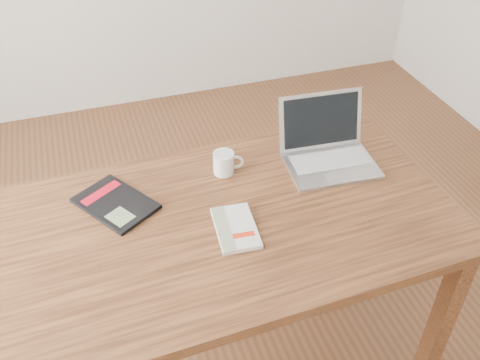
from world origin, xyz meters
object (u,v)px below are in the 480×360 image
object	(u,v)px
desk	(231,238)
coffee_mug	(224,162)
white_guidebook	(236,228)
laptop	(328,149)
black_guidebook	(116,203)

from	to	relation	value
desk	coffee_mug	xyz separation A→B (m)	(0.05, 0.24, 0.13)
desk	coffee_mug	world-z (taller)	coffee_mug
white_guidebook	laptop	distance (m)	0.50
white_guidebook	laptop	world-z (taller)	laptop
desk	coffee_mug	bearing A→B (deg)	75.91
coffee_mug	laptop	bearing A→B (deg)	5.31
black_guidebook	desk	bearing A→B (deg)	-60.25
laptop	coffee_mug	distance (m)	0.38
white_guidebook	coffee_mug	world-z (taller)	coffee_mug
black_guidebook	laptop	bearing A→B (deg)	-31.77
white_guidebook	coffee_mug	distance (m)	0.31
desk	white_guidebook	distance (m)	0.11
white_guidebook	black_guidebook	world-z (taller)	white_guidebook
white_guidebook	black_guidebook	xyz separation A→B (m)	(-0.34, 0.24, -0.00)
coffee_mug	black_guidebook	bearing A→B (deg)	-159.21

